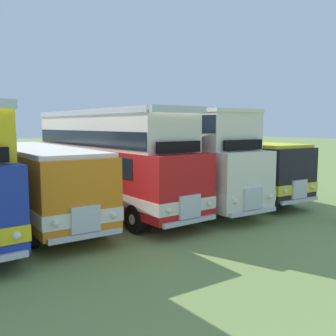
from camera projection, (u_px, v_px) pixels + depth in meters
name	position (u px, v px, depth m)	size (l,w,h in m)	color
bus_sixth_in_row	(36.00, 177.00, 15.38)	(2.68, 10.42, 2.99)	orange
bus_seventh_in_row	(109.00, 158.00, 17.26)	(3.06, 11.36, 4.52)	red
bus_eighth_in_row	(174.00, 153.00, 18.65)	(2.98, 10.77, 4.49)	silver
bus_ninth_in_row	(219.00, 164.00, 20.85)	(2.98, 10.83, 2.99)	black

